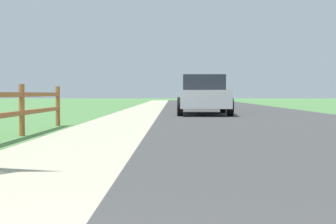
# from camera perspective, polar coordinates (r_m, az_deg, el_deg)

# --- Properties ---
(ground_plane) EXTENTS (120.00, 120.00, 0.00)m
(ground_plane) POSITION_cam_1_polar(r_m,az_deg,el_deg) (25.58, -0.66, 0.28)
(ground_plane) COLOR #497A40
(road_asphalt) EXTENTS (7.00, 66.00, 0.01)m
(road_asphalt) POSITION_cam_1_polar(r_m,az_deg,el_deg) (27.73, 6.68, 0.42)
(road_asphalt) COLOR #3B3B3B
(road_asphalt) RESTS_ON ground
(curb_concrete) EXTENTS (6.00, 66.00, 0.01)m
(curb_concrete) POSITION_cam_1_polar(r_m,az_deg,el_deg) (27.80, -6.76, 0.42)
(curb_concrete) COLOR #ABA78C
(curb_concrete) RESTS_ON ground
(grass_verge) EXTENTS (5.00, 66.00, 0.00)m
(grass_verge) POSITION_cam_1_polar(r_m,az_deg,el_deg) (28.04, -9.80, 0.43)
(grass_verge) COLOR #497A40
(grass_verge) RESTS_ON ground
(parked_suv_silver) EXTENTS (2.14, 4.90, 1.58)m
(parked_suv_silver) POSITION_cam_1_polar(r_m,az_deg,el_deg) (19.86, 4.12, 2.01)
(parked_suv_silver) COLOR #B7BABF
(parked_suv_silver) RESTS_ON ground
(parked_car_black) EXTENTS (2.15, 4.74, 1.52)m
(parked_car_black) POSITION_cam_1_polar(r_m,az_deg,el_deg) (28.58, 4.23, 2.07)
(parked_car_black) COLOR black
(parked_car_black) RESTS_ON ground
(parked_car_red) EXTENTS (2.05, 4.41, 1.53)m
(parked_car_red) POSITION_cam_1_polar(r_m,az_deg,el_deg) (39.24, 2.93, 2.07)
(parked_car_red) COLOR maroon
(parked_car_red) RESTS_ON ground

